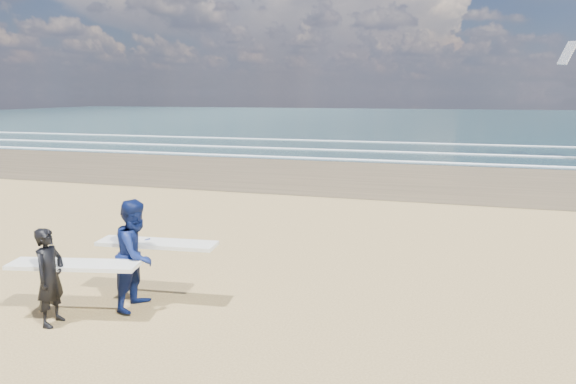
% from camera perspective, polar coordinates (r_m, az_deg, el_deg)
% --- Properties ---
extents(ocean, '(220.00, 100.00, 0.02)m').
position_cam_1_polar(ocean, '(79.62, 26.88, 7.06)').
color(ocean, '#183136').
rests_on(ocean, ground).
extents(surfer_near, '(2.26, 1.15, 1.65)m').
position_cam_1_polar(surfer_near, '(9.42, -24.55, -8.36)').
color(surfer_near, black).
rests_on(surfer_near, ground).
extents(surfer_far, '(2.24, 1.21, 1.98)m').
position_cam_1_polar(surfer_far, '(9.56, -16.31, -6.56)').
color(surfer_far, '#0E1B52').
rests_on(surfer_far, ground).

